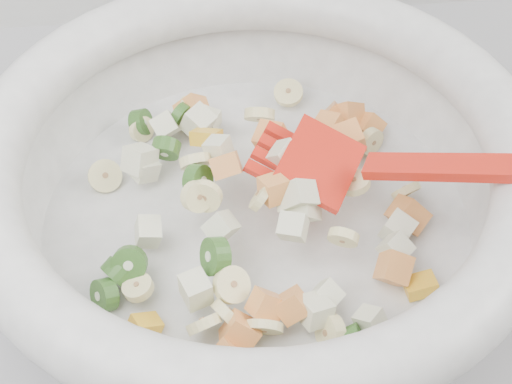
{
  "coord_description": "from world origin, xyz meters",
  "views": [
    {
      "loc": [
        0.01,
        1.01,
        1.39
      ],
      "look_at": [
        0.05,
        1.42,
        0.95
      ],
      "focal_mm": 55.0,
      "sensor_mm": 36.0,
      "label": 1
    }
  ],
  "objects": [
    {
      "name": "mixing_bowl",
      "position": [
        0.05,
        1.42,
        0.97
      ],
      "size": [
        0.49,
        0.43,
        0.15
      ],
      "color": "white",
      "rests_on": "counter"
    }
  ]
}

